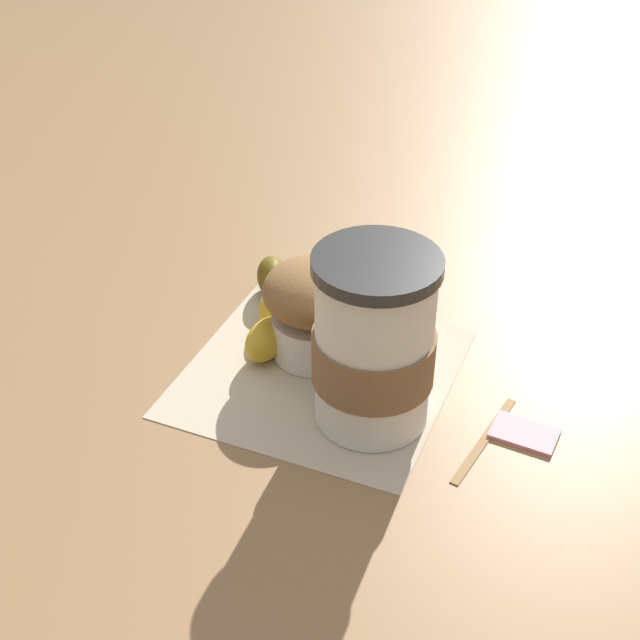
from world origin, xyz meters
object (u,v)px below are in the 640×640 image
banana (274,307)px  sugar_packet (525,432)px  muffin (315,307)px  coffee_cup (374,344)px

banana → sugar_packet: 0.25m
muffin → banana: muffin is taller
coffee_cup → sugar_packet: size_ratio=2.89×
banana → muffin: bearing=146.2°
coffee_cup → sugar_packet: 0.14m
muffin → sugar_packet: muffin is taller
muffin → sugar_packet: size_ratio=1.75×
sugar_packet → muffin: bearing=-17.6°
coffee_cup → banana: (0.11, -0.10, -0.05)m
sugar_packet → banana: bearing=-21.2°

